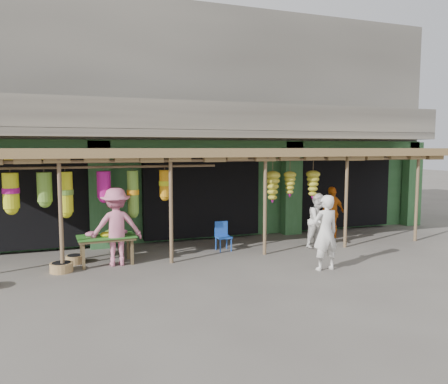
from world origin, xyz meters
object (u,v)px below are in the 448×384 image
object	(u,v)px
flower_table	(107,237)
person_vendor	(332,212)
blue_chair	(223,234)
person_right	(318,220)
person_front	(325,233)
person_shopper	(116,227)

from	to	relation	value
flower_table	person_vendor	distance (m)	6.90
blue_chair	person_right	bearing A→B (deg)	-14.67
person_front	flower_table	bearing A→B (deg)	-27.00
person_vendor	blue_chair	bearing A→B (deg)	-6.64
person_vendor	person_front	bearing A→B (deg)	41.62
person_right	person_shopper	bearing A→B (deg)	161.51
person_front	blue_chair	bearing A→B (deg)	-60.60
person_front	person_right	bearing A→B (deg)	-119.46
person_right	person_shopper	world-z (taller)	person_shopper
flower_table	person_front	xyz separation A→B (m)	(4.67, -2.23, 0.22)
person_front	person_right	world-z (taller)	person_front
person_shopper	flower_table	bearing A→B (deg)	-41.52
person_right	person_shopper	distance (m)	5.55
person_vendor	person_shopper	distance (m)	6.71
person_front	person_vendor	world-z (taller)	person_front
person_right	person_shopper	size ratio (longest dim) A/B	0.83
person_right	person_shopper	xyz separation A→B (m)	(-5.55, 0.00, 0.16)
flower_table	person_front	world-z (taller)	person_front
person_vendor	person_shopper	size ratio (longest dim) A/B	0.87
blue_chair	person_vendor	xyz separation A→B (m)	(3.75, 0.38, 0.37)
flower_table	person_front	bearing A→B (deg)	-28.08
person_front	person_vendor	distance (m)	3.71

